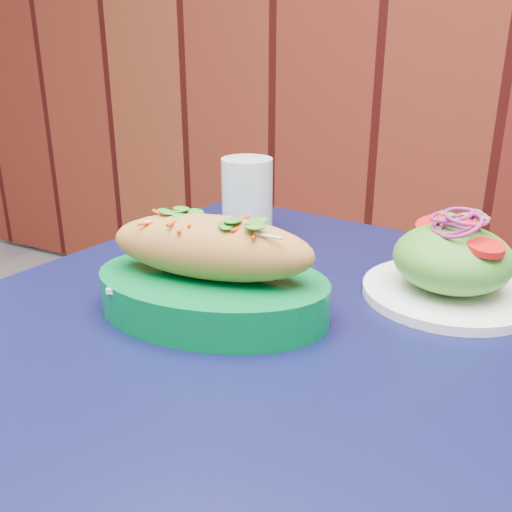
% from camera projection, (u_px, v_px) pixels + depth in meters
% --- Properties ---
extents(cafe_table, '(0.88, 0.88, 0.75)m').
position_uv_depth(cafe_table, '(296.00, 399.00, 0.65)').
color(cafe_table, black).
rests_on(cafe_table, ground).
extents(banh_mi_basket, '(0.30, 0.22, 0.13)m').
position_uv_depth(banh_mi_basket, '(212.00, 274.00, 0.65)').
color(banh_mi_basket, '#006A2D').
rests_on(banh_mi_basket, cafe_table).
extents(salad_plate, '(0.21, 0.21, 0.11)m').
position_uv_depth(salad_plate, '(452.00, 265.00, 0.69)').
color(salad_plate, white).
rests_on(salad_plate, cafe_table).
extents(water_glass, '(0.08, 0.08, 0.13)m').
position_uv_depth(water_glass, '(247.00, 199.00, 0.89)').
color(water_glass, silver).
rests_on(water_glass, cafe_table).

